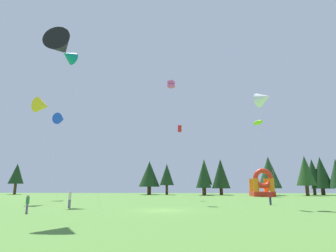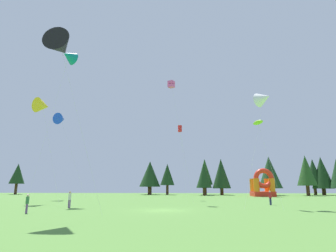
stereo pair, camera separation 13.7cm
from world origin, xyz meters
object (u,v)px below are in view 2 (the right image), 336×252
(kite_blue_delta, at_px, (61,119))
(person_left_edge, at_px, (27,202))
(kite_black_delta, at_px, (61,46))
(kite_pink_box, at_px, (171,84))
(kite_teal_delta, at_px, (69,56))
(inflatable_red_slide, at_px, (263,186))
(kite_red_box, at_px, (180,129))
(kite_white_delta, at_px, (264,98))
(kite_lime_parafoil, at_px, (258,123))
(person_far_side, at_px, (70,198))
(kite_yellow_delta, at_px, (43,106))
(person_near_camera, at_px, (270,196))

(kite_blue_delta, bearing_deg, person_left_edge, -69.34)
(kite_blue_delta, height_order, kite_black_delta, kite_blue_delta)
(kite_pink_box, distance_m, kite_black_delta, 20.74)
(kite_teal_delta, distance_m, inflatable_red_slide, 46.78)
(inflatable_red_slide, bearing_deg, kite_teal_delta, -144.40)
(kite_teal_delta, xyz_separation_m, inflatable_red_slide, (34.56, 24.75, -19.54))
(kite_red_box, bearing_deg, kite_white_delta, -57.90)
(kite_lime_parafoil, distance_m, kite_black_delta, 22.34)
(kite_black_delta, xyz_separation_m, person_far_side, (-1.39, 7.84, -13.54))
(kite_teal_delta, xyz_separation_m, person_left_edge, (3.78, -13.98, -20.75))
(inflatable_red_slide, bearing_deg, kite_red_box, -142.39)
(kite_red_box, bearing_deg, kite_yellow_delta, -155.10)
(kite_black_delta, bearing_deg, person_near_camera, 32.53)
(kite_yellow_delta, relative_size, person_far_side, 8.87)
(kite_yellow_delta, relative_size, kite_black_delta, 0.97)
(kite_red_box, relative_size, person_near_camera, 7.58)
(kite_teal_delta, xyz_separation_m, kite_blue_delta, (-6.01, 11.98, -6.92))
(person_near_camera, distance_m, inflatable_red_slide, 27.96)
(kite_black_delta, bearing_deg, kite_pink_box, 63.77)
(kite_lime_parafoil, bearing_deg, kite_white_delta, 38.13)
(kite_red_box, xyz_separation_m, inflatable_red_slide, (17.81, 13.72, -10.22))
(kite_blue_delta, height_order, person_left_edge, kite_blue_delta)
(person_far_side, distance_m, inflatable_red_slide, 44.20)
(kite_black_delta, height_order, person_left_edge, kite_black_delta)
(kite_lime_parafoil, bearing_deg, kite_blue_delta, 150.12)
(kite_yellow_delta, xyz_separation_m, kite_black_delta, (10.63, -17.43, 0.31))
(kite_pink_box, bearing_deg, person_left_edge, -125.98)
(person_near_camera, xyz_separation_m, inflatable_red_slide, (6.58, 27.15, 1.15))
(kite_black_delta, height_order, inflatable_red_slide, kite_black_delta)
(inflatable_red_slide, bearing_deg, person_near_camera, -103.62)
(kite_pink_box, relative_size, kite_teal_delta, 0.80)
(kite_yellow_delta, relative_size, kite_teal_delta, 0.68)
(person_far_side, bearing_deg, kite_lime_parafoil, -162.04)
(kite_lime_parafoil, relative_size, kite_teal_delta, 0.43)
(kite_teal_delta, distance_m, kite_black_delta, 18.77)
(kite_lime_parafoil, height_order, person_left_edge, kite_lime_parafoil)
(kite_black_delta, distance_m, person_left_edge, 14.05)
(kite_pink_box, bearing_deg, inflatable_red_slide, 49.81)
(kite_yellow_delta, relative_size, person_near_camera, 9.03)
(kite_pink_box, distance_m, kite_red_box, 10.24)
(kite_red_box, relative_size, kite_lime_parafoil, 1.34)
(inflatable_red_slide, bearing_deg, kite_blue_delta, -162.54)
(person_left_edge, bearing_deg, kite_teal_delta, 140.85)
(kite_pink_box, distance_m, person_far_side, 22.29)
(kite_red_box, height_order, kite_lime_parafoil, kite_red_box)
(kite_blue_delta, height_order, inflatable_red_slide, kite_blue_delta)
(kite_teal_delta, relative_size, inflatable_red_slide, 3.82)
(kite_pink_box, distance_m, kite_white_delta, 14.84)
(kite_teal_delta, xyz_separation_m, kite_black_delta, (6.55, -16.07, -7.13))
(kite_white_delta, relative_size, kite_red_box, 1.05)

